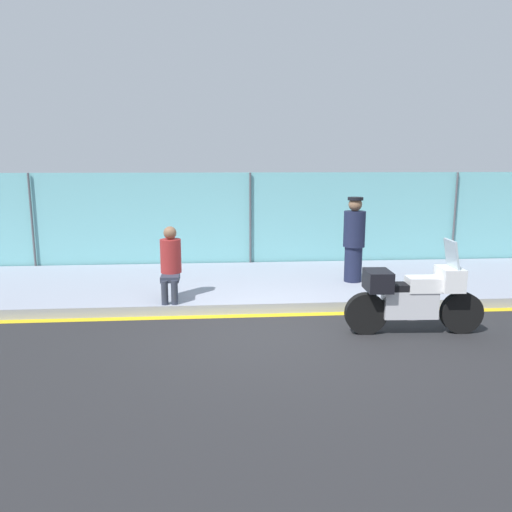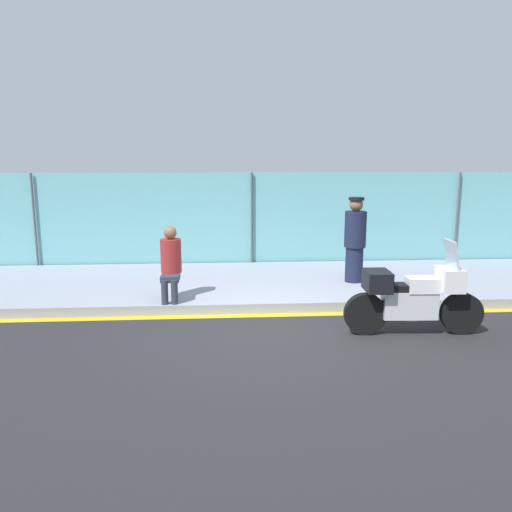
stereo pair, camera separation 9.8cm
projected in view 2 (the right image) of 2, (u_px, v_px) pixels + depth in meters
name	position (u px, v px, depth m)	size (l,w,h in m)	color
ground_plane	(270.00, 334.00, 7.56)	(120.00, 120.00, 0.00)	#262628
sidewalk	(257.00, 284.00, 10.26)	(37.23, 3.57, 0.18)	#8E93A3
curb_paint_stripe	(265.00, 315.00, 8.44)	(37.23, 0.18, 0.01)	gold
storefront_fence	(252.00, 221.00, 11.90)	(35.37, 0.17, 2.31)	#6BB2B7
motorcycle	(413.00, 297.00, 7.45)	(2.10, 0.56, 1.44)	black
officer_standing	(355.00, 239.00, 9.93)	(0.43, 0.43, 1.70)	#191E38
person_seated_on_curb	(171.00, 259.00, 8.70)	(0.37, 0.66, 1.28)	#2D3342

